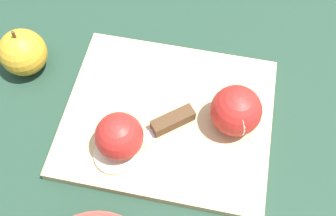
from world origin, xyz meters
The scene contains 7 objects.
ground_plane centered at (0.00, 0.00, 0.00)m, with size 4.00×4.00×0.00m, color #1E3828.
cutting_board centered at (0.00, 0.00, 0.01)m, with size 0.32×0.27×0.02m.
apple_half_left centered at (-0.10, -0.01, 0.05)m, with size 0.08×0.08×0.08m.
apple_half_right centered at (0.06, 0.07, 0.05)m, with size 0.07×0.07×0.07m.
knife centered at (0.00, 0.02, 0.03)m, with size 0.13×0.11×0.02m.
apple_slice centered at (0.06, 0.08, 0.02)m, with size 0.06×0.06×0.01m.
apple_whole centered at (0.25, -0.05, 0.04)m, with size 0.08×0.08×0.09m.
Camera 1 is at (-0.06, 0.28, 0.55)m, focal length 42.00 mm.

